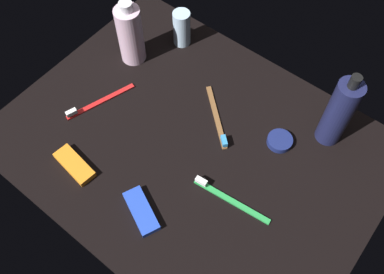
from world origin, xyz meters
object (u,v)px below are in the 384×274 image
(lotion_bottle, at_px, (339,113))
(toothbrush_brown, at_px, (218,120))
(snack_bar_blue, at_px, (141,211))
(snack_bar_orange, at_px, (74,165))
(toothbrush_green, at_px, (227,197))
(cream_tin_left, at_px, (280,141))
(toothbrush_red, at_px, (96,103))
(bodywash_bottle, at_px, (130,34))
(deodorant_stick, at_px, (182,28))

(lotion_bottle, distance_m, toothbrush_brown, 0.27)
(snack_bar_blue, height_order, snack_bar_orange, same)
(lotion_bottle, height_order, toothbrush_green, lotion_bottle)
(snack_bar_blue, height_order, cream_tin_left, same)
(lotion_bottle, xyz_separation_m, snack_bar_orange, (0.40, 0.42, -0.09))
(toothbrush_red, distance_m, snack_bar_orange, 0.17)
(snack_bar_blue, relative_size, cream_tin_left, 1.79)
(lotion_bottle, relative_size, bodywash_bottle, 1.19)
(toothbrush_red, bearing_deg, snack_bar_orange, 118.71)
(deodorant_stick, bearing_deg, snack_bar_orange, 96.35)
(toothbrush_red, distance_m, snack_bar_blue, 0.30)
(deodorant_stick, distance_m, snack_bar_orange, 0.44)
(lotion_bottle, relative_size, toothbrush_red, 1.22)
(toothbrush_brown, xyz_separation_m, cream_tin_left, (-0.15, -0.04, 0.00))
(toothbrush_red, bearing_deg, toothbrush_green, 179.27)
(bodywash_bottle, height_order, cream_tin_left, bodywash_bottle)
(deodorant_stick, height_order, cream_tin_left, deodorant_stick)
(lotion_bottle, height_order, toothbrush_red, lotion_bottle)
(bodywash_bottle, relative_size, toothbrush_green, 0.99)
(toothbrush_green, height_order, snack_bar_orange, toothbrush_green)
(toothbrush_green, height_order, toothbrush_red, same)
(toothbrush_green, xyz_separation_m, cream_tin_left, (-0.01, -0.19, 0.00))
(deodorant_stick, bearing_deg, bodywash_bottle, 61.24)
(lotion_bottle, relative_size, snack_bar_blue, 2.04)
(toothbrush_green, xyz_separation_m, snack_bar_blue, (0.12, 0.14, 0.00))
(bodywash_bottle, distance_m, toothbrush_brown, 0.30)
(snack_bar_orange, distance_m, cream_tin_left, 0.46)
(toothbrush_brown, bearing_deg, bodywash_bottle, -5.33)
(bodywash_bottle, bearing_deg, toothbrush_brown, 174.67)
(deodorant_stick, relative_size, cream_tin_left, 1.71)
(bodywash_bottle, height_order, deodorant_stick, bodywash_bottle)
(toothbrush_red, xyz_separation_m, toothbrush_brown, (-0.26, -0.14, 0.00))
(toothbrush_brown, bearing_deg, toothbrush_green, 132.15)
(toothbrush_green, bearing_deg, cream_tin_left, -94.14)
(toothbrush_brown, distance_m, cream_tin_left, 0.15)
(toothbrush_brown, bearing_deg, lotion_bottle, -150.76)
(bodywash_bottle, xyz_separation_m, toothbrush_green, (-0.42, 0.17, -0.08))
(bodywash_bottle, distance_m, toothbrush_green, 0.46)
(lotion_bottle, relative_size, toothbrush_brown, 1.48)
(lotion_bottle, relative_size, cream_tin_left, 3.66)
(deodorant_stick, relative_size, toothbrush_red, 0.57)
(lotion_bottle, xyz_separation_m, snack_bar_blue, (0.21, 0.41, -0.09))
(cream_tin_left, bearing_deg, bodywash_bottle, 1.72)
(deodorant_stick, relative_size, snack_bar_orange, 0.95)
(bodywash_bottle, xyz_separation_m, toothbrush_red, (-0.03, 0.17, -0.08))
(lotion_bottle, bearing_deg, deodorant_stick, -2.72)
(toothbrush_brown, bearing_deg, snack_bar_orange, 58.79)
(lotion_bottle, bearing_deg, snack_bar_orange, 46.21)
(lotion_bottle, relative_size, toothbrush_green, 1.18)
(toothbrush_brown, height_order, snack_bar_blue, toothbrush_brown)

